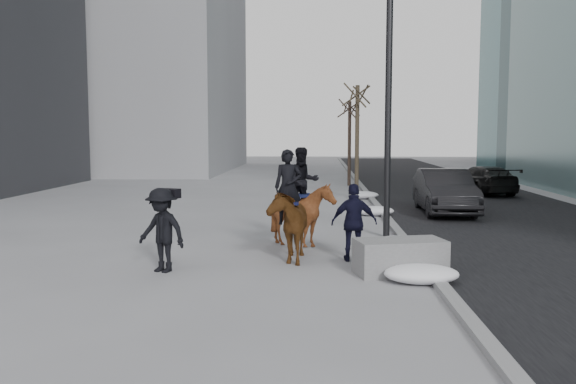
{
  "coord_description": "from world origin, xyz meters",
  "views": [
    {
      "loc": [
        0.7,
        -13.01,
        2.9
      ],
      "look_at": [
        0.0,
        1.2,
        1.5
      ],
      "focal_mm": 38.0,
      "sensor_mm": 36.0,
      "label": 1
    }
  ],
  "objects_px": {
    "car_near": "(445,191)",
    "mounted_left": "(288,219)",
    "planter": "(400,257)",
    "mounted_right": "(303,207)"
  },
  "relations": [
    {
      "from": "mounted_left",
      "to": "mounted_right",
      "type": "bearing_deg",
      "value": 79.59
    },
    {
      "from": "planter",
      "to": "car_near",
      "type": "bearing_deg",
      "value": 73.35
    },
    {
      "from": "mounted_left",
      "to": "mounted_right",
      "type": "relative_size",
      "value": 1.0
    },
    {
      "from": "mounted_right",
      "to": "mounted_left",
      "type": "bearing_deg",
      "value": -100.41
    },
    {
      "from": "planter",
      "to": "car_near",
      "type": "height_order",
      "value": "car_near"
    },
    {
      "from": "planter",
      "to": "mounted_right",
      "type": "height_order",
      "value": "mounted_right"
    },
    {
      "from": "car_near",
      "to": "mounted_right",
      "type": "height_order",
      "value": "mounted_right"
    },
    {
      "from": "mounted_left",
      "to": "mounted_right",
      "type": "distance_m",
      "value": 1.65
    },
    {
      "from": "car_near",
      "to": "mounted_left",
      "type": "xyz_separation_m",
      "value": [
        -5.23,
        -8.26,
        0.15
      ]
    },
    {
      "from": "car_near",
      "to": "mounted_right",
      "type": "xyz_separation_m",
      "value": [
        -4.93,
        -6.64,
        0.22
      ]
    }
  ]
}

